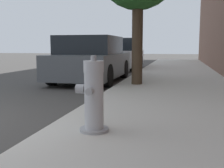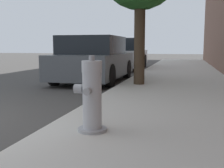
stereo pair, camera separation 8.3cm
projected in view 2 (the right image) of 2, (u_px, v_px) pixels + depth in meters
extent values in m
cube|color=beige|center=(166.00, 148.00, 2.97)|extent=(3.10, 40.00, 0.12)
cylinder|color=#97979C|center=(92.00, 129.00, 3.40)|extent=(0.35, 0.35, 0.03)
cylinder|color=#B2B2B7|center=(92.00, 100.00, 3.35)|extent=(0.23, 0.23, 0.68)
cylinder|color=#B2B2B7|center=(92.00, 67.00, 3.30)|extent=(0.24, 0.24, 0.14)
cylinder|color=#97979C|center=(92.00, 58.00, 3.28)|extent=(0.07, 0.07, 0.06)
cylinder|color=#97979C|center=(88.00, 91.00, 3.18)|extent=(0.08, 0.09, 0.08)
cylinder|color=#97979C|center=(96.00, 87.00, 3.48)|extent=(0.08, 0.09, 0.08)
cylinder|color=#97979C|center=(79.00, 89.00, 3.37)|extent=(0.10, 0.11, 0.11)
cube|color=#4C5156|center=(94.00, 65.00, 9.12)|extent=(1.84, 3.89, 0.72)
cube|color=black|center=(93.00, 45.00, 8.88)|extent=(1.69, 2.14, 0.56)
cylinder|color=black|center=(83.00, 68.00, 10.51)|extent=(0.20, 0.65, 0.65)
cylinder|color=black|center=(127.00, 69.00, 10.09)|extent=(0.20, 0.65, 0.65)
cylinder|color=black|center=(54.00, 74.00, 8.20)|extent=(0.20, 0.65, 0.65)
cylinder|color=black|center=(110.00, 76.00, 7.78)|extent=(0.20, 0.65, 0.65)
cube|color=silver|center=(124.00, 58.00, 14.10)|extent=(1.77, 4.30, 0.74)
cube|color=black|center=(124.00, 45.00, 13.85)|extent=(1.63, 2.37, 0.58)
cylinder|color=black|center=(115.00, 60.00, 15.61)|extent=(0.20, 0.71, 0.71)
cylinder|color=black|center=(144.00, 61.00, 15.21)|extent=(0.20, 0.71, 0.71)
cylinder|color=black|center=(101.00, 63.00, 13.05)|extent=(0.20, 0.71, 0.71)
cylinder|color=black|center=(135.00, 64.00, 12.65)|extent=(0.20, 0.71, 0.71)
cylinder|color=#423323|center=(139.00, 40.00, 7.47)|extent=(0.29, 0.29, 2.34)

